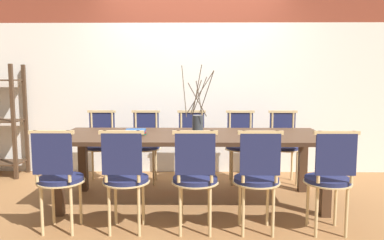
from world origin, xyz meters
TOP-DOWN VIEW (x-y plane):
  - ground_plane at (0.00, 0.00)m, footprint 16.00×16.00m
  - wall_rear at (0.00, 1.31)m, footprint 12.00×0.06m
  - dining_table at (0.00, 0.00)m, footprint 2.77×1.00m
  - chair_near_leftend at (-1.12, -0.79)m, footprint 0.41×0.41m
  - chair_near_left at (-0.56, -0.79)m, footprint 0.41×0.41m
  - chair_near_center at (0.04, -0.79)m, footprint 0.41×0.41m
  - chair_near_right at (0.56, -0.79)m, footprint 0.41×0.41m
  - chair_near_rightend at (1.17, -0.79)m, footprint 0.41×0.41m
  - chair_far_leftend at (-1.18, 0.79)m, footprint 0.41×0.41m
  - chair_far_left at (-0.61, 0.79)m, footprint 0.41×0.41m
  - chair_far_center at (-0.02, 0.79)m, footprint 0.41×0.41m
  - chair_far_right at (0.61, 0.79)m, footprint 0.41×0.41m
  - chair_far_rightend at (1.15, 0.79)m, footprint 0.41×0.41m
  - vase_centerpiece at (0.06, -0.08)m, footprint 0.34×0.34m
  - book_stack at (-0.60, 0.01)m, footprint 0.26×0.20m
  - shelving_rack at (-2.58, 1.05)m, footprint 0.57×0.39m

SIDE VIEW (x-z plane):
  - ground_plane at x=0.00m, z-range 0.00..0.00m
  - chair_near_leftend at x=-1.12m, z-range 0.05..0.95m
  - chair_near_left at x=-0.56m, z-range 0.05..0.95m
  - chair_near_center at x=0.04m, z-range 0.05..0.95m
  - chair_near_right at x=0.56m, z-range 0.05..0.95m
  - chair_near_rightend at x=1.17m, z-range 0.05..0.95m
  - chair_far_leftend at x=-1.18m, z-range 0.05..0.95m
  - chair_far_left at x=-0.61m, z-range 0.05..0.95m
  - chair_far_center at x=-0.02m, z-range 0.05..0.95m
  - chair_far_right at x=0.61m, z-range 0.05..0.95m
  - chair_far_rightend at x=1.15m, z-range 0.05..0.95m
  - dining_table at x=0.00m, z-range 0.28..1.02m
  - shelving_rack at x=-2.58m, z-range 0.00..1.49m
  - book_stack at x=-0.60m, z-range 0.73..0.78m
  - vase_centerpiece at x=0.06m, z-range 0.50..1.22m
  - wall_rear at x=0.00m, z-range 0.00..3.20m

